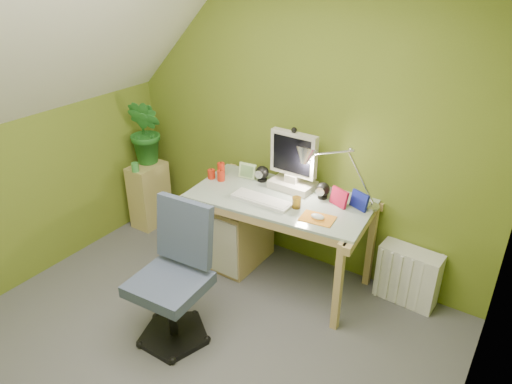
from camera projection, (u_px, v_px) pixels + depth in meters
The scene contains 22 objects.
floor at pixel (170, 370), 3.01m from camera, with size 3.20×3.20×0.01m, color #56565C.
wall_back at pixel (299, 123), 3.65m from camera, with size 3.20×0.01×2.40m, color olive.
wall_right at pixel (476, 324), 1.68m from camera, with size 0.01×3.20×2.40m, color olive.
slope_ceiling at pixel (11, 58), 2.65m from camera, with size 1.10×3.20×1.10m, color white.
desk at pixel (280, 238), 3.72m from camera, with size 1.36×0.68×0.73m, color tan, non-canonical shape.
monitor at pixel (294, 157), 3.57m from camera, with size 0.38×0.22×0.52m, color beige, non-canonical shape.
speaker_left at pixel (262, 173), 3.77m from camera, with size 0.11×0.11×0.13m, color black, non-canonical shape.
speaker_right at pixel (323, 190), 3.51m from camera, with size 0.10×0.10×0.13m, color black, non-canonical shape.
keyboard at pixel (262, 200), 3.48m from camera, with size 0.47×0.15×0.02m, color white.
mousepad at pixel (317, 218), 3.26m from camera, with size 0.23×0.17×0.01m, color orange.
mouse at pixel (318, 217), 3.25m from camera, with size 0.10×0.06×0.03m, color white.
amber_tumbler at pixel (297, 203), 3.39m from camera, with size 0.07×0.07×0.08m, color #916715.
candle_cluster at pixel (218, 171), 3.83m from camera, with size 0.15×0.14×0.12m, color red, non-canonical shape.
photo_frame_red at pixel (339, 197), 3.41m from camera, with size 0.15×0.02×0.13m, color #AD1235.
photo_frame_blue at pixel (359, 200), 3.37m from camera, with size 0.15×0.02×0.13m, color navy.
photo_frame_green at pixel (247, 171), 3.82m from camera, with size 0.15×0.02×0.13m, color #BFE29B.
desk_lamp at pixel (350, 162), 3.32m from camera, with size 0.61×0.26×0.65m, color #AAA9AE, non-canonical shape.
side_ledge at pixel (150, 195), 4.50m from camera, with size 0.23×0.35×0.62m, color tan.
potted_plant at pixel (146, 132), 4.25m from camera, with size 0.34×0.27×0.62m, color #236924.
green_cup at pixel (135, 167), 4.22m from camera, with size 0.06×0.06×0.08m, color green.
task_chair at pixel (169, 283), 3.05m from camera, with size 0.52×0.52×0.93m, color #3D4864, non-canonical shape.
radiator at pixel (408, 276), 3.51m from camera, with size 0.45×0.18×0.45m, color silver.
Camera 1 is at (1.65, -1.50, 2.39)m, focal length 33.00 mm.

